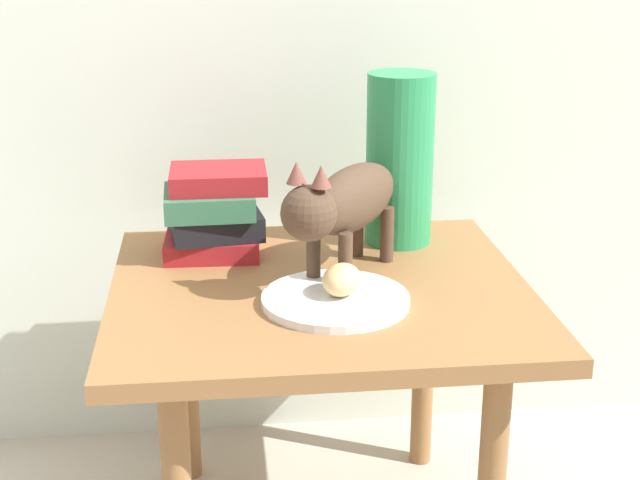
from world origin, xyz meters
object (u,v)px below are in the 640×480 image
plate (335,300)px  bread_roll (342,280)px  book_stack (214,212)px  green_vase (400,159)px  side_table (320,323)px  cat (345,203)px

plate → bread_roll: bearing=28.2°
book_stack → green_vase: size_ratio=0.59×
side_table → green_vase: size_ratio=2.19×
green_vase → plate: bearing=-118.2°
bread_roll → green_vase: green_vase is taller
side_table → plate: bearing=-79.5°
side_table → cat: (0.05, 0.03, 0.20)m
plate → green_vase: (0.16, 0.29, 0.15)m
book_stack → cat: bearing=-32.3°
cat → plate: bearing=-104.7°
cat → green_vase: green_vase is taller
bread_roll → book_stack: 0.32m
side_table → cat: bearing=36.7°
side_table → cat: cat is taller
side_table → green_vase: bearing=50.5°
side_table → book_stack: size_ratio=3.72×
book_stack → green_vase: green_vase is taller
bread_roll → book_stack: bearing=128.5°
bread_roll → plate: bearing=-151.8°
bread_roll → side_table: bearing=108.5°
cat → book_stack: bearing=147.7°
side_table → plate: size_ratio=2.94×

